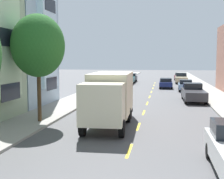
% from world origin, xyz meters
% --- Properties ---
extents(ground_plane, '(160.00, 160.00, 0.00)m').
position_xyz_m(ground_plane, '(0.00, 30.00, 0.00)').
color(ground_plane, '#4C4C4F').
extents(sidewalk_left, '(3.20, 120.00, 0.14)m').
position_xyz_m(sidewalk_left, '(-7.10, 28.00, 0.07)').
color(sidewalk_left, '#99968E').
rests_on(sidewalk_left, ground_plane).
extents(sidewalk_right, '(3.20, 120.00, 0.14)m').
position_xyz_m(sidewalk_right, '(7.10, 28.00, 0.07)').
color(sidewalk_right, '#99968E').
rests_on(sidewalk_right, ground_plane).
extents(lane_centerline_dashes, '(0.14, 47.20, 0.01)m').
position_xyz_m(lane_centerline_dashes, '(0.00, 24.50, 0.00)').
color(lane_centerline_dashes, yellow).
rests_on(lane_centerline_dashes, ground_plane).
extents(street_tree_second, '(3.39, 3.39, 6.84)m').
position_xyz_m(street_tree_second, '(-6.40, 11.97, 4.97)').
color(street_tree_second, '#47331E').
rests_on(street_tree_second, sidewalk_left).
extents(delivery_box_truck, '(2.61, 7.27, 3.26)m').
position_xyz_m(delivery_box_truck, '(-1.81, 12.10, 1.86)').
color(delivery_box_truck, beige).
rests_on(delivery_box_truck, ground_plane).
extents(parked_wagon_black, '(1.88, 4.72, 1.50)m').
position_xyz_m(parked_wagon_black, '(-4.33, 49.21, 0.80)').
color(parked_wagon_black, black).
rests_on(parked_wagon_black, ground_plane).
extents(parked_hatchback_burgundy, '(1.80, 4.03, 1.50)m').
position_xyz_m(parked_hatchback_burgundy, '(4.44, 53.53, 0.76)').
color(parked_hatchback_burgundy, maroon).
rests_on(parked_hatchback_burgundy, ground_plane).
extents(parked_pickup_teal, '(2.03, 5.31, 1.73)m').
position_xyz_m(parked_pickup_teal, '(-4.42, 43.43, 0.83)').
color(parked_pickup_teal, '#195B60').
rests_on(parked_pickup_teal, ground_plane).
extents(parked_pickup_charcoal, '(2.08, 5.33, 1.73)m').
position_xyz_m(parked_pickup_charcoal, '(4.39, 24.15, 0.83)').
color(parked_pickup_charcoal, '#333338').
rests_on(parked_pickup_charcoal, ground_plane).
extents(parked_hatchback_sky, '(1.86, 4.05, 1.50)m').
position_xyz_m(parked_hatchback_sky, '(4.28, 33.83, 0.76)').
color(parked_hatchback_sky, '#7A9EC6').
rests_on(parked_hatchback_sky, ground_plane).
extents(parked_pickup_champagne, '(2.15, 5.35, 1.73)m').
position_xyz_m(parked_pickup_champagne, '(4.49, 47.07, 0.83)').
color(parked_pickup_champagne, tan).
rests_on(parked_pickup_champagne, ground_plane).
extents(moving_navy_sedan, '(1.80, 4.50, 1.43)m').
position_xyz_m(moving_navy_sedan, '(1.80, 37.61, 0.75)').
color(moving_navy_sedan, navy).
rests_on(moving_navy_sedan, ground_plane).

